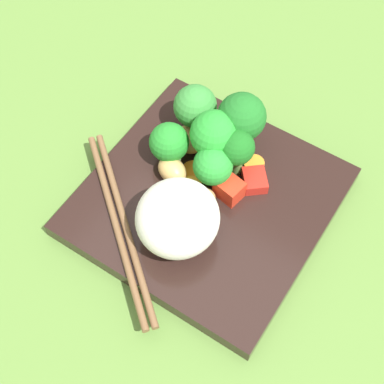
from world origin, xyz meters
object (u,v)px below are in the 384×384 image
object	(u,v)px
square_plate	(207,201)
carrot_slice_2	(228,129)
rice_mound	(181,220)
broccoli_floret_3	(214,134)
chopstick_pair	(120,224)

from	to	relation	value
square_plate	carrot_slice_2	size ratio (longest dim) A/B	11.90
rice_mound	broccoli_floret_3	bearing A→B (deg)	-165.66
square_plate	rice_mound	xyz separation A→B (cm)	(5.58, 0.41, 4.47)
square_plate	chopstick_pair	distance (cm)	9.90
broccoli_floret_3	carrot_slice_2	xyz separation A→B (cm)	(-4.50, -0.74, -4.30)
rice_mound	carrot_slice_2	distance (cm)	15.20
broccoli_floret_3	carrot_slice_2	size ratio (longest dim) A/B	3.49
rice_mound	carrot_slice_2	bearing A→B (deg)	-167.18
square_plate	carrot_slice_2	bearing A→B (deg)	-162.02
square_plate	carrot_slice_2	distance (cm)	9.45
square_plate	carrot_slice_2	xyz separation A→B (cm)	(-8.91, -2.89, 1.27)
carrot_slice_2	chopstick_pair	distance (cm)	17.18
square_plate	broccoli_floret_3	world-z (taller)	broccoli_floret_3
square_plate	rice_mound	bearing A→B (deg)	4.18
carrot_slice_2	rice_mound	bearing A→B (deg)	12.82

